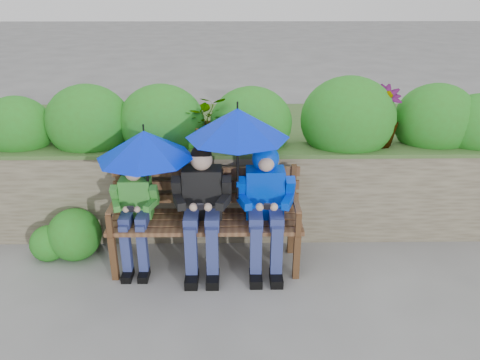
{
  "coord_description": "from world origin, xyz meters",
  "views": [
    {
      "loc": [
        -0.05,
        -3.9,
        2.67
      ],
      "look_at": [
        0.0,
        0.1,
        0.95
      ],
      "focal_mm": 35.0,
      "sensor_mm": 36.0,
      "label": 1
    }
  ],
  "objects_px": {
    "park_bench": "(206,211)",
    "boy_left": "(135,209)",
    "boy_right": "(265,199)",
    "umbrella_right": "(237,123)",
    "boy_middle": "(202,204)",
    "umbrella_left": "(145,145)"
  },
  "relations": [
    {
      "from": "park_bench",
      "to": "umbrella_left",
      "type": "bearing_deg",
      "value": -175.24
    },
    {
      "from": "park_bench",
      "to": "boy_left",
      "type": "height_order",
      "value": "boy_left"
    },
    {
      "from": "park_bench",
      "to": "boy_right",
      "type": "height_order",
      "value": "boy_right"
    },
    {
      "from": "park_bench",
      "to": "boy_middle",
      "type": "xyz_separation_m",
      "value": [
        -0.03,
        -0.1,
        0.13
      ]
    },
    {
      "from": "boy_right",
      "to": "boy_left",
      "type": "bearing_deg",
      "value": 179.94
    },
    {
      "from": "boy_left",
      "to": "boy_right",
      "type": "height_order",
      "value": "boy_right"
    },
    {
      "from": "boy_middle",
      "to": "boy_right",
      "type": "relative_size",
      "value": 1.01
    },
    {
      "from": "umbrella_left",
      "to": "boy_middle",
      "type": "bearing_deg",
      "value": -5.97
    },
    {
      "from": "umbrella_right",
      "to": "boy_left",
      "type": "bearing_deg",
      "value": 178.38
    },
    {
      "from": "park_bench",
      "to": "umbrella_right",
      "type": "bearing_deg",
      "value": -19.52
    },
    {
      "from": "boy_left",
      "to": "umbrella_right",
      "type": "xyz_separation_m",
      "value": [
        0.99,
        -0.03,
        0.87
      ]
    },
    {
      "from": "boy_left",
      "to": "umbrella_right",
      "type": "relative_size",
      "value": 1.16
    },
    {
      "from": "park_bench",
      "to": "boy_left",
      "type": "bearing_deg",
      "value": -173.1
    },
    {
      "from": "boy_middle",
      "to": "umbrella_left",
      "type": "distance_m",
      "value": 0.78
    },
    {
      "from": "boy_right",
      "to": "boy_middle",
      "type": "bearing_deg",
      "value": -178.6
    },
    {
      "from": "park_bench",
      "to": "boy_right",
      "type": "bearing_deg",
      "value": -8.24
    },
    {
      "from": "park_bench",
      "to": "umbrella_left",
      "type": "relative_size",
      "value": 2.04
    },
    {
      "from": "boy_middle",
      "to": "umbrella_right",
      "type": "height_order",
      "value": "umbrella_right"
    },
    {
      "from": "boy_middle",
      "to": "boy_right",
      "type": "xyz_separation_m",
      "value": [
        0.61,
        0.01,
        0.04
      ]
    },
    {
      "from": "boy_left",
      "to": "boy_middle",
      "type": "height_order",
      "value": "boy_middle"
    },
    {
      "from": "boy_right",
      "to": "umbrella_left",
      "type": "xyz_separation_m",
      "value": [
        -1.12,
        0.04,
        0.54
      ]
    },
    {
      "from": "park_bench",
      "to": "boy_left",
      "type": "xyz_separation_m",
      "value": [
        -0.68,
        -0.08,
        0.07
      ]
    }
  ]
}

